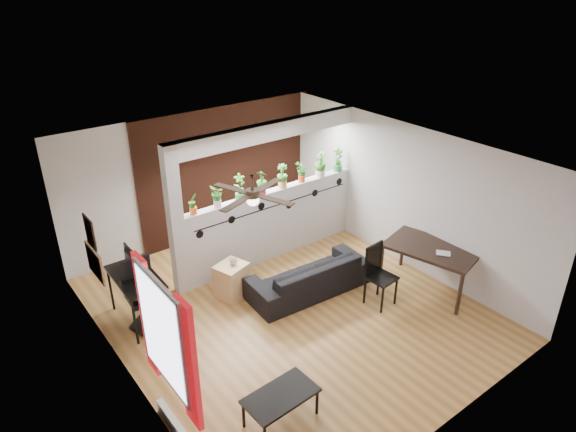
{
  "coord_description": "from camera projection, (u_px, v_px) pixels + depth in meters",
  "views": [
    {
      "loc": [
        -4.12,
        -5.38,
        5.02
      ],
      "look_at": [
        0.47,
        0.6,
        1.29
      ],
      "focal_mm": 32.0,
      "sensor_mm": 36.0,
      "label": 1
    }
  ],
  "objects": [
    {
      "name": "vine_decal",
      "position": [
        276.0,
        206.0,
        9.25
      ],
      "size": [
        3.31,
        0.01,
        0.3
      ],
      "color": "black",
      "rests_on": "partition_wall"
    },
    {
      "name": "baseboard_heater",
      "position": [
        178.0,
        430.0,
        6.02
      ],
      "size": [
        0.08,
        1.0,
        0.18
      ],
      "primitive_type": "cube",
      "color": "silver",
      "rests_on": "ground"
    },
    {
      "name": "dining_table",
      "position": [
        431.0,
        252.0,
        8.51
      ],
      "size": [
        1.22,
        1.63,
        0.8
      ],
      "color": "black",
      "rests_on": "ground"
    },
    {
      "name": "corkboard",
      "position": [
        95.0,
        263.0,
        6.97
      ],
      "size": [
        0.03,
        0.6,
        0.45
      ],
      "primitive_type": "cube",
      "color": "brown",
      "rests_on": "room_shell"
    },
    {
      "name": "book",
      "position": [
        443.0,
        256.0,
        8.2
      ],
      "size": [
        0.27,
        0.28,
        0.02
      ],
      "primitive_type": "imported",
      "rotation": [
        0.0,
        0.0,
        0.64
      ],
      "color": "gray",
      "rests_on": "dining_table"
    },
    {
      "name": "potted_plant_7",
      "position": [
        338.0,
        159.0,
        9.95
      ],
      "size": [
        0.3,
        0.29,
        0.46
      ],
      "color": "#338E40",
      "rests_on": "partition_wall"
    },
    {
      "name": "cube_shelf",
      "position": [
        232.0,
        280.0,
        8.5
      ],
      "size": [
        0.59,
        0.55,
        0.59
      ],
      "primitive_type": "cube",
      "rotation": [
        0.0,
        0.0,
        0.31
      ],
      "color": "tan",
      "rests_on": "ground"
    },
    {
      "name": "window_assembly",
      "position": [
        164.0,
        335.0,
        5.38
      ],
      "size": [
        0.09,
        1.3,
        1.55
      ],
      "color": "white",
      "rests_on": "room_shell"
    },
    {
      "name": "potted_plant_6",
      "position": [
        320.0,
        163.0,
        9.7
      ],
      "size": [
        0.26,
        0.3,
        0.49
      ],
      "color": "silver",
      "rests_on": "partition_wall"
    },
    {
      "name": "cup",
      "position": [
        233.0,
        262.0,
        8.37
      ],
      "size": [
        0.13,
        0.13,
        0.1
      ],
      "primitive_type": "imported",
      "rotation": [
        0.0,
        0.0,
        0.02
      ],
      "color": "gray",
      "rests_on": "cube_shelf"
    },
    {
      "name": "ceiling_header",
      "position": [
        271.0,
        131.0,
        8.71
      ],
      "size": [
        3.6,
        0.18,
        0.3
      ],
      "primitive_type": "cube",
      "color": "silver",
      "rests_on": "room_shell"
    },
    {
      "name": "potted_plant_3",
      "position": [
        262.0,
        182.0,
        8.98
      ],
      "size": [
        0.27,
        0.28,
        0.43
      ],
      "color": "#C11E39",
      "rests_on": "partition_wall"
    },
    {
      "name": "computer_desk",
      "position": [
        135.0,
        280.0,
        7.71
      ],
      "size": [
        0.61,
        1.13,
        0.81
      ],
      "color": "black",
      "rests_on": "ground"
    },
    {
      "name": "sofa",
      "position": [
        309.0,
        276.0,
        8.61
      ],
      "size": [
        2.05,
        0.92,
        0.59
      ],
      "primitive_type": "imported",
      "rotation": [
        0.0,
        0.0,
        3.07
      ],
      "color": "black",
      "rests_on": "ground"
    },
    {
      "name": "pier_column",
      "position": [
        175.0,
        222.0,
        8.18
      ],
      "size": [
        0.22,
        0.2,
        2.6
      ],
      "primitive_type": "cube",
      "color": "#BCBCC1",
      "rests_on": "ground"
    },
    {
      "name": "potted_plant_4",
      "position": [
        282.0,
        175.0,
        9.22
      ],
      "size": [
        0.29,
        0.27,
        0.44
      ],
      "color": "gold",
      "rests_on": "partition_wall"
    },
    {
      "name": "brick_panel",
      "position": [
        229.0,
        169.0,
        10.27
      ],
      "size": [
        3.9,
        0.05,
        2.6
      ],
      "primitive_type": "cube",
      "color": "#9C472D",
      "rests_on": "ground"
    },
    {
      "name": "partition_wall",
      "position": [
        273.0,
        224.0,
        9.5
      ],
      "size": [
        3.6,
        0.18,
        1.35
      ],
      "primitive_type": "cube",
      "color": "#BCBCC1",
      "rests_on": "ground"
    },
    {
      "name": "potted_plant_0",
      "position": [
        193.0,
        203.0,
        8.26
      ],
      "size": [
        0.18,
        0.15,
        0.36
      ],
      "color": "#ED5A1B",
      "rests_on": "partition_wall"
    },
    {
      "name": "coffee_table",
      "position": [
        281.0,
        397.0,
        6.11
      ],
      "size": [
        0.91,
        0.53,
        0.41
      ],
      "color": "black",
      "rests_on": "ground"
    },
    {
      "name": "monitor",
      "position": [
        130.0,
        266.0,
        7.74
      ],
      "size": [
        0.34,
        0.06,
        0.19
      ],
      "primitive_type": "imported",
      "rotation": [
        0.0,
        0.0,
        1.57
      ],
      "color": "black",
      "rests_on": "computer_desk"
    },
    {
      "name": "potted_plant_2",
      "position": [
        240.0,
        186.0,
        8.72
      ],
      "size": [
        0.29,
        0.26,
        0.48
      ],
      "color": "#338D3C",
      "rests_on": "partition_wall"
    },
    {
      "name": "folding_chair",
      "position": [
        377.0,
        269.0,
        8.21
      ],
      "size": [
        0.46,
        0.46,
        1.04
      ],
      "color": "black",
      "rests_on": "ground"
    },
    {
      "name": "office_chair",
      "position": [
        143.0,
        298.0,
        7.71
      ],
      "size": [
        0.57,
        0.57,
        1.1
      ],
      "color": "black",
      "rests_on": "ground"
    },
    {
      "name": "framed_art",
      "position": [
        90.0,
        232.0,
        6.71
      ],
      "size": [
        0.03,
        0.34,
        0.44
      ],
      "color": "#8C7259",
      "rests_on": "room_shell"
    },
    {
      "name": "room_shell",
      "position": [
        288.0,
        238.0,
        7.72
      ],
      "size": [
        6.3,
        7.1,
        2.9
      ],
      "color": "olive",
      "rests_on": "ground"
    },
    {
      "name": "ceiling_fan",
      "position": [
        253.0,
        196.0,
        6.62
      ],
      "size": [
        1.19,
        1.19,
        0.43
      ],
      "color": "black",
      "rests_on": "room_shell"
    },
    {
      "name": "potted_plant_1",
      "position": [
        217.0,
        196.0,
        8.5
      ],
      "size": [
        0.22,
        0.23,
        0.38
      ],
      "color": "silver",
      "rests_on": "partition_wall"
    },
    {
      "name": "potted_plant_5",
      "position": [
        302.0,
        172.0,
        9.48
      ],
      "size": [
        0.22,
        0.21,
        0.37
      ],
      "color": "#ED4D1B",
      "rests_on": "partition_wall"
    }
  ]
}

